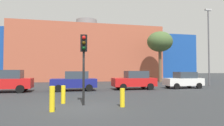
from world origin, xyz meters
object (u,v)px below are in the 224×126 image
(bollard_yellow_0, at_px, (52,99))
(street_lamp, at_px, (209,43))
(parked_car_4, at_px, (184,80))
(bollard_yellow_1, at_px, (122,98))
(parked_car_2, at_px, (74,81))
(bare_tree_0, at_px, (160,42))
(parked_car_3, at_px, (134,80))
(parked_car_1, at_px, (6,81))
(bollard_yellow_2, at_px, (63,94))
(traffic_light_island, at_px, (84,53))

(bollard_yellow_0, xyz_separation_m, street_lamp, (16.78, 10.66, 4.49))
(parked_car_4, distance_m, bollard_yellow_1, 12.49)
(parked_car_2, xyz_separation_m, bare_tree_0, (13.43, 9.98, 5.34))
(parked_car_4, bearing_deg, parked_car_2, 0.00)
(parked_car_2, distance_m, parked_car_3, 5.72)
(parked_car_2, xyz_separation_m, parked_car_4, (11.05, 0.00, -0.04))
(parked_car_1, distance_m, bollard_yellow_0, 10.02)
(parked_car_3, xyz_separation_m, bollard_yellow_1, (-3.69, -8.63, -0.42))
(parked_car_2, relative_size, street_lamp, 0.45)
(parked_car_3, bearing_deg, bollard_yellow_2, 46.12)
(bollard_yellow_0, bearing_deg, parked_car_1, 115.65)
(parked_car_3, height_order, street_lamp, street_lamp)
(traffic_light_island, relative_size, bollard_yellow_1, 4.01)
(traffic_light_island, relative_size, bare_tree_0, 0.48)
(parked_car_4, bearing_deg, parked_car_3, 0.00)
(parked_car_2, relative_size, bollard_yellow_0, 3.56)
(parked_car_4, distance_m, bollard_yellow_0, 15.33)
(bollard_yellow_1, distance_m, bollard_yellow_2, 3.41)
(street_lamp, bearing_deg, parked_car_3, -170.45)
(bare_tree_0, distance_m, bollard_yellow_0, 24.73)
(traffic_light_island, distance_m, bollard_yellow_1, 3.10)
(bollard_yellow_2, bearing_deg, parked_car_4, 29.93)
(parked_car_1, xyz_separation_m, traffic_light_island, (5.84, -7.70, 1.82))
(bollard_yellow_2, xyz_separation_m, street_lamp, (16.33, 8.51, 4.56))
(parked_car_4, relative_size, traffic_light_island, 1.03)
(bollard_yellow_1, bearing_deg, parked_car_3, 66.86)
(street_lamp, bearing_deg, parked_car_4, -159.59)
(parked_car_2, bearing_deg, parked_car_1, 0.00)
(parked_car_3, height_order, bollard_yellow_2, parked_car_3)
(traffic_light_island, distance_m, bare_tree_0, 22.37)
(parked_car_2, distance_m, street_lamp, 16.09)
(bollard_yellow_1, bearing_deg, bollard_yellow_0, -173.26)
(parked_car_3, relative_size, bare_tree_0, 0.52)
(parked_car_1, height_order, traffic_light_island, traffic_light_island)
(traffic_light_island, height_order, bollard_yellow_2, traffic_light_island)
(parked_car_4, bearing_deg, bare_tree_0, -103.41)
(parked_car_3, distance_m, bollard_yellow_1, 9.39)
(parked_car_3, xyz_separation_m, street_lamp, (9.72, 1.64, 4.17))
(parked_car_4, bearing_deg, bollard_yellow_0, 36.09)
(parked_car_1, xyz_separation_m, bollard_yellow_2, (4.79, -6.87, -0.44))
(parked_car_2, height_order, bollard_yellow_0, parked_car_2)
(parked_car_3, bearing_deg, bare_tree_0, -127.67)
(bollard_yellow_0, relative_size, bollard_yellow_1, 1.22)
(bollard_yellow_0, bearing_deg, street_lamp, 32.43)
(traffic_light_island, xyz_separation_m, bare_tree_0, (13.26, 17.68, 3.46))
(parked_car_1, distance_m, bollard_yellow_1, 11.58)
(parked_car_3, xyz_separation_m, parked_car_4, (5.33, 0.00, -0.06))
(parked_car_2, bearing_deg, bollard_yellow_1, 103.28)
(parked_car_2, height_order, bollard_yellow_1, parked_car_2)
(parked_car_1, height_order, bare_tree_0, bare_tree_0)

